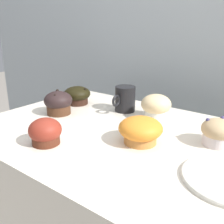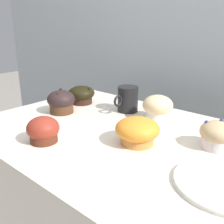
{
  "view_description": "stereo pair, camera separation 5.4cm",
  "coord_description": "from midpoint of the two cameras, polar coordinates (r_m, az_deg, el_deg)",
  "views": [
    {
      "loc": [
        0.39,
        -0.6,
        1.22
      ],
      "look_at": [
        -0.1,
        0.03,
        0.95
      ],
      "focal_mm": 42.0,
      "sensor_mm": 36.0,
      "label": 1
    },
    {
      "loc": [
        0.43,
        -0.57,
        1.22
      ],
      "look_at": [
        -0.1,
        0.03,
        0.95
      ],
      "focal_mm": 42.0,
      "sensor_mm": 36.0,
      "label": 2
    }
  ],
  "objects": [
    {
      "name": "muffin_back_center",
      "position": [
        1.08,
        -5.26,
        3.77
      ],
      "size": [
        0.11,
        0.11,
        0.07
      ],
      "color": "#311B13",
      "rests_on": "display_counter"
    },
    {
      "name": "muffin_back_right",
      "position": [
        0.75,
        23.85,
        -4.62
      ],
      "size": [
        0.09,
        0.09,
        0.08
      ],
      "color": "silver",
      "rests_on": "display_counter"
    },
    {
      "name": "muffin_back_left",
      "position": [
        0.72,
        7.68,
        -4.13
      ],
      "size": [
        0.12,
        0.12,
        0.07
      ],
      "color": "#C7803C",
      "rests_on": "display_counter"
    },
    {
      "name": "muffin_front_left",
      "position": [
        0.75,
        -12.76,
        -3.92
      ],
      "size": [
        0.09,
        0.09,
        0.07
      ],
      "color": "#532617",
      "rests_on": "display_counter"
    },
    {
      "name": "muffin_front_right",
      "position": [
        0.98,
        -9.32,
        2.26
      ],
      "size": [
        0.1,
        0.1,
        0.09
      ],
      "color": "#492B1A",
      "rests_on": "display_counter"
    },
    {
      "name": "muffin_front_center",
      "position": [
        0.91,
        11.58,
        0.99
      ],
      "size": [
        0.1,
        0.1,
        0.09
      ],
      "color": "white",
      "rests_on": "display_counter"
    },
    {
      "name": "coffee_cup",
      "position": [
        0.98,
        4.98,
        2.91
      ],
      "size": [
        0.08,
        0.12,
        0.09
      ],
      "color": "black",
      "rests_on": "display_counter"
    },
    {
      "name": "wall_back",
      "position": [
        1.29,
        21.62,
        3.14
      ],
      "size": [
        3.2,
        0.1,
        1.8
      ],
      "primitive_type": "cube",
      "color": "#A8B2B7",
      "rests_on": "ground"
    }
  ]
}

